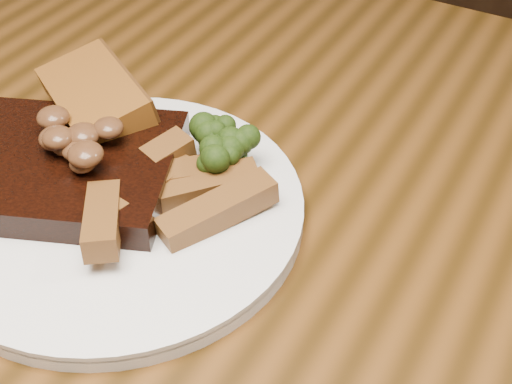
% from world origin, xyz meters
% --- Properties ---
extents(dining_table, '(1.60, 0.90, 0.75)m').
position_xyz_m(dining_table, '(0.00, 0.00, 0.66)').
color(dining_table, '#502E10').
rests_on(dining_table, ground).
extents(chair_far, '(0.45, 0.45, 0.81)m').
position_xyz_m(chair_far, '(0.03, 0.66, 0.44)').
color(chair_far, black).
rests_on(chair_far, ground).
extents(plate, '(0.33, 0.33, 0.01)m').
position_xyz_m(plate, '(-0.08, -0.04, 0.76)').
color(plate, white).
rests_on(plate, dining_table).
extents(steak, '(0.23, 0.21, 0.03)m').
position_xyz_m(steak, '(-0.14, -0.04, 0.78)').
color(steak, black).
rests_on(steak, plate).
extents(mushroom_pile, '(0.08, 0.08, 0.03)m').
position_xyz_m(mushroom_pile, '(-0.13, -0.03, 0.80)').
color(mushroom_pile, '#502F19').
rests_on(mushroom_pile, steak).
extents(garlic_bread, '(0.13, 0.12, 0.03)m').
position_xyz_m(garlic_bread, '(-0.16, 0.04, 0.77)').
color(garlic_bread, brown).
rests_on(garlic_bread, plate).
extents(potato_wedges, '(0.12, 0.12, 0.02)m').
position_xyz_m(potato_wedges, '(-0.02, -0.03, 0.77)').
color(potato_wedges, brown).
rests_on(potato_wedges, plate).
extents(broccoli_cluster, '(0.07, 0.07, 0.04)m').
position_xyz_m(broccoli_cluster, '(-0.02, 0.04, 0.78)').
color(broccoli_cluster, '#23360C').
rests_on(broccoli_cluster, plate).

